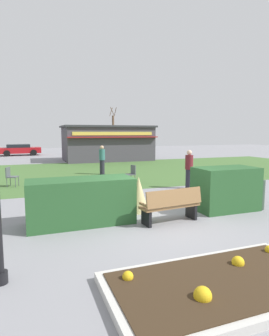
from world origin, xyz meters
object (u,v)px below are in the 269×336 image
Objects in this scene: food_kiosk at (107,143)px; parked_car_west_slot at (19,149)px; trash_bin at (256,194)px; person_standing at (189,169)px; person_strolling at (102,160)px; cafe_chair_west at (131,173)px; cafe_chair_east at (10,175)px; park_bench at (171,205)px; tree_left_bg at (113,132)px.

food_kiosk is 1.79× the size of parked_car_west_slot.
trash_bin is 0.55× the size of person_standing.
person_strolling is 17.43m from parked_car_west_slot.
trash_bin reaches higher than cafe_chair_west.
cafe_chair_west is 20.87m from parked_car_west_slot.
parked_car_west_slot is at bearing 132.24° from food_kiosk.
trash_bin is 1.05× the size of cafe_chair_east.
person_standing is at bearing -23.37° from cafe_chair_east.
food_kiosk reaches higher than person_standing.
park_bench is 26.51m from parked_car_west_slot.
cafe_chair_west is 0.16× the size of tree_left_bg.
parked_car_west_slot reaches higher than trash_bin.
person_standing is at bearing -98.74° from tree_left_bg.
parked_car_west_slot is at bearing -20.23° from person_standing.
tree_left_bg reaches higher than trash_bin.
cafe_chair_west and cafe_chair_east have the same top height.
trash_bin is 17.54m from food_kiosk.
cafe_chair_east is (-4.40, 7.13, 0.05)m from park_bench.
cafe_chair_east is 18.98m from parked_car_west_slot.
parked_car_west_slot is (-0.16, 18.98, 0.12)m from cafe_chair_east.
park_bench is 6.07m from cafe_chair_west.
parked_car_west_slot reaches higher than cafe_chair_west.
tree_left_bg is (3.89, 11.55, 0.96)m from food_kiosk.
cafe_chair_west is at bearing -74.59° from parked_car_west_slot.
person_strolling reaches higher than cafe_chair_west.
parked_car_west_slot is at bearing 105.41° from cafe_chair_west.
food_kiosk is 8.71× the size of cafe_chair_east.
cafe_chair_east is at bearing 121.66° from park_bench.
cafe_chair_west is 24.20m from tree_left_bg.
cafe_chair_west is at bearing -11.94° from cafe_chair_east.
cafe_chair_east is at bearing -143.71° from person_strolling.
food_kiosk is at bearing 90.87° from trash_bin.
person_standing is at bearing -71.31° from parked_car_west_slot.
person_standing is (7.33, -3.17, 0.33)m from cafe_chair_east.
cafe_chair_west is at bearing 111.52° from trash_bin.
person_strolling is (0.40, 9.40, 0.38)m from park_bench.
tree_left_bg is (11.24, 22.26, 1.96)m from cafe_chair_east.
park_bench is at bearing -99.37° from cafe_chair_west.
trash_bin is 26.93m from parked_car_west_slot.
park_bench is at bearing -58.34° from cafe_chair_east.
food_kiosk is (2.96, 17.83, 1.05)m from park_bench.
food_kiosk reaches higher than cafe_chair_east.
person_strolling is 21.06m from tree_left_bg.
tree_left_bg is at bearing 75.95° from cafe_chair_west.
tree_left_bg reaches higher than parked_car_west_slot.
person_standing is 25.77m from tree_left_bg.
food_kiosk is 13.02m from cafe_chair_east.
tree_left_bg is (5.86, 23.39, 1.96)m from cafe_chair_west.
food_kiosk reaches higher than park_bench.
cafe_chair_west is (-2.23, 5.66, 0.06)m from trash_bin.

